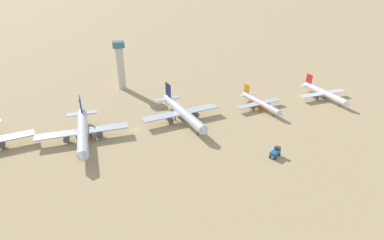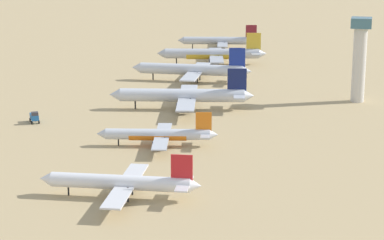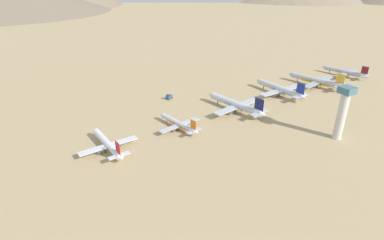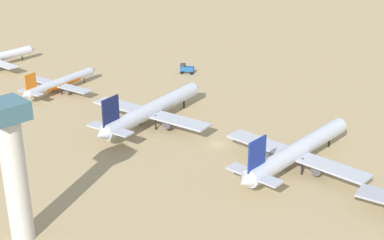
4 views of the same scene
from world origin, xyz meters
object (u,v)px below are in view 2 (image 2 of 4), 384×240
at_px(parked_jet_0, 221,41).
at_px(parked_jet_2, 193,70).
at_px(parked_jet_1, 213,54).
at_px(control_tower, 360,55).
at_px(parked_jet_5, 122,183).
at_px(parked_jet_3, 184,96).
at_px(parked_jet_4, 159,135).
at_px(service_truck, 34,117).

bearing_deg(parked_jet_0, parked_jet_2, 93.74).
height_order(parked_jet_1, control_tower, control_tower).
bearing_deg(parked_jet_2, parked_jet_5, 96.49).
distance_m(parked_jet_1, control_tower, 91.69).
height_order(parked_jet_3, parked_jet_5, parked_jet_3).
height_order(parked_jet_4, parked_jet_5, parked_jet_5).
xyz_separation_m(parked_jet_5, control_tower, (-51.01, -115.49, 13.18)).
height_order(parked_jet_1, parked_jet_2, parked_jet_1).
height_order(parked_jet_2, parked_jet_3, parked_jet_3).
relative_size(service_truck, control_tower, 0.19).
distance_m(parked_jet_4, control_tower, 91.24).
height_order(parked_jet_3, parked_jet_4, parked_jet_3).
bearing_deg(parked_jet_1, parked_jet_0, -83.04).
bearing_deg(parked_jet_4, parked_jet_0, -84.35).
relative_size(parked_jet_0, parked_jet_5, 1.10).
bearing_deg(service_truck, parked_jet_2, -114.14).
bearing_deg(parked_jet_5, parked_jet_3, -85.25).
relative_size(parked_jet_0, parked_jet_2, 0.86).
relative_size(parked_jet_4, service_truck, 6.19).
bearing_deg(parked_jet_3, parked_jet_5, 94.75).
xyz_separation_m(parked_jet_4, service_truck, (46.57, -16.25, -1.32)).
bearing_deg(parked_jet_1, parked_jet_3, 95.36).
bearing_deg(control_tower, parked_jet_2, -17.77).
xyz_separation_m(parked_jet_3, parked_jet_4, (-3.90, 45.37, -1.51)).
bearing_deg(parked_jet_3, control_tower, -155.57).
height_order(parked_jet_0, control_tower, control_tower).
height_order(parked_jet_3, service_truck, parked_jet_3).
distance_m(parked_jet_0, parked_jet_1, 45.14).
distance_m(parked_jet_4, parked_jet_5, 43.73).
bearing_deg(parked_jet_1, control_tower, 137.20).
bearing_deg(control_tower, service_truck, 28.84).
xyz_separation_m(parked_jet_1, service_truck, (34.39, 117.40, -2.77)).
relative_size(parked_jet_0, parked_jet_3, 0.86).
distance_m(parked_jet_5, service_truck, 78.04).
bearing_deg(parked_jet_4, service_truck, -19.24).
bearing_deg(parked_jet_4, parked_jet_1, -84.79).
distance_m(parked_jet_1, parked_jet_4, 134.21).
distance_m(parked_jet_5, control_tower, 126.94).
height_order(parked_jet_0, parked_jet_1, parked_jet_1).
bearing_deg(parked_jet_0, parked_jet_4, 95.65).
bearing_deg(parked_jet_3, parked_jet_4, 94.91).
height_order(parked_jet_0, service_truck, parked_jet_0).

